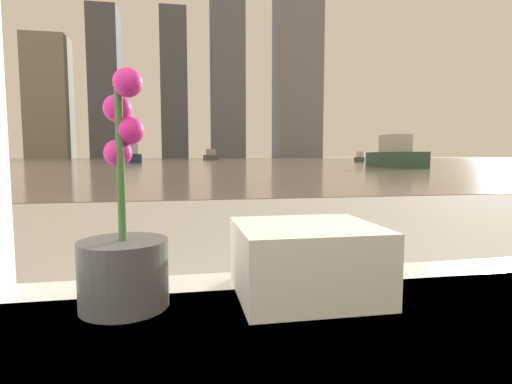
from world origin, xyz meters
The scene contains 12 objects.
potted_orchid centered at (-0.43, 0.83, 0.61)m, with size 0.14×0.14×0.36m.
towel_stack centered at (-0.14, 0.83, 0.59)m, with size 0.23×0.21×0.12m.
harbor_water centered at (0.00, 62.00, 0.01)m, with size 180.00×110.00×0.01m.
harbor_boat_0 centered at (19.92, 43.32, 0.43)m, with size 2.57×3.28×1.19m.
harbor_boat_1 centered at (-5.39, 42.16, 0.67)m, with size 2.52×5.21×1.87m.
harbor_boat_2 centered at (4.20, 64.21, 0.63)m, with size 2.23×4.89×1.77m.
harbor_boat_4 centered at (12.95, 23.57, 0.73)m, with size 2.52×5.66×2.05m.
skyline_tower_0 centered at (-35.48, 118.00, 16.21)m, with size 10.79×9.00×32.42m.
skyline_tower_1 centered at (-20.69, 118.00, 20.24)m, with size 7.66×9.91×40.48m.
skyline_tower_2 centered at (-2.13, 118.00, 20.37)m, with size 7.22×11.65×40.74m.
skyline_tower_3 centered at (12.97, 118.00, 34.32)m, with size 9.20×10.88×68.63m.
skyline_tower_4 centered at (33.98, 118.00, 37.57)m, with size 12.85×11.47×75.14m.
Camera 1 is at (-0.34, 0.19, 0.76)m, focal length 28.00 mm.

